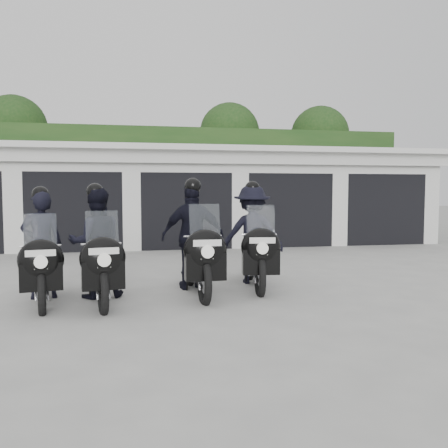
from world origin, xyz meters
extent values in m
plane|color=#A1A19C|center=(0.00, 0.00, 0.00)|extent=(80.00, 80.00, 0.00)
cube|color=silver|center=(0.00, 8.50, 1.40)|extent=(16.00, 6.00, 2.80)
cube|color=silver|center=(0.00, 8.30, 2.88)|extent=(16.40, 6.80, 0.16)
cube|color=silver|center=(0.00, 5.25, 2.65)|extent=(16.40, 0.12, 0.40)
cube|color=black|center=(0.00, 5.48, 0.12)|extent=(16.00, 0.06, 0.24)
cube|color=silver|center=(-4.65, 5.65, 1.40)|extent=(0.50, 0.50, 2.80)
cube|color=black|center=(-3.10, 6.70, 1.10)|extent=(2.60, 2.60, 2.20)
cube|color=silver|center=(-3.10, 5.65, 2.50)|extent=(2.60, 0.50, 0.60)
cube|color=silver|center=(-1.55, 5.65, 1.40)|extent=(0.50, 0.50, 2.80)
cube|color=black|center=(0.00, 6.70, 1.10)|extent=(2.60, 2.60, 2.20)
cube|color=silver|center=(0.00, 5.65, 2.50)|extent=(2.60, 0.50, 0.60)
cube|color=silver|center=(1.55, 5.65, 1.40)|extent=(0.50, 0.50, 2.80)
cube|color=black|center=(3.10, 6.70, 1.10)|extent=(2.60, 2.60, 2.20)
cube|color=silver|center=(3.10, 5.65, 2.50)|extent=(2.60, 0.50, 0.60)
cube|color=silver|center=(4.65, 5.65, 1.40)|extent=(0.50, 0.50, 2.80)
cube|color=black|center=(6.20, 6.70, 1.10)|extent=(2.60, 2.60, 2.20)
cube|color=silver|center=(6.20, 5.65, 2.50)|extent=(2.60, 0.50, 0.60)
cube|color=silver|center=(7.75, 5.65, 1.40)|extent=(0.50, 0.50, 2.80)
cube|color=#173613|center=(0.00, 12.50, 2.15)|extent=(20.00, 2.00, 4.30)
sphere|color=#173613|center=(-6.50, 14.00, 4.40)|extent=(2.80, 2.80, 2.80)
cylinder|color=black|center=(-6.50, 14.00, 1.65)|extent=(0.24, 0.24, 3.30)
sphere|color=#173613|center=(3.00, 14.00, 4.40)|extent=(2.80, 2.80, 2.80)
cylinder|color=black|center=(3.00, 14.00, 1.65)|extent=(0.24, 0.24, 3.30)
sphere|color=#173613|center=(7.50, 14.00, 4.40)|extent=(2.80, 2.80, 2.80)
cylinder|color=black|center=(7.50, 14.00, 1.65)|extent=(0.24, 0.24, 3.30)
torus|color=black|center=(-2.77, -1.23, 0.30)|extent=(0.22, 0.71, 0.70)
torus|color=black|center=(-3.00, 0.13, 0.30)|extent=(0.22, 0.71, 0.70)
cube|color=#9B9B9F|center=(-2.89, -0.53, 0.36)|extent=(0.33, 0.56, 0.31)
cube|color=black|center=(-2.88, -0.55, 0.21)|extent=(0.28, 1.24, 0.06)
ellipsoid|color=black|center=(-2.86, -0.69, 0.69)|extent=(0.40, 0.59, 0.28)
cube|color=black|center=(-2.93, -0.29, 0.71)|extent=(0.33, 0.56, 0.10)
ellipsoid|color=black|center=(-2.76, -1.31, 0.75)|extent=(0.65, 0.41, 0.57)
cube|color=black|center=(-2.76, -1.31, 0.53)|extent=(0.58, 0.30, 0.38)
cube|color=#B2BFC6|center=(-2.76, -1.28, 1.13)|extent=(0.43, 0.18, 0.49)
cylinder|color=silver|center=(-2.79, -1.12, 0.92)|extent=(0.53, 0.11, 0.03)
cube|color=silver|center=(-2.73, -1.47, 0.86)|extent=(0.38, 0.08, 0.09)
cube|color=silver|center=(-2.74, -1.44, 0.69)|extent=(0.17, 0.04, 0.10)
imported|color=black|center=(-2.93, -0.27, 0.84)|extent=(0.67, 0.50, 1.68)
sphere|color=black|center=(-2.93, -0.27, 1.63)|extent=(0.26, 0.26, 0.26)
torus|color=black|center=(-1.95, -1.35, 0.30)|extent=(0.22, 0.73, 0.72)
torus|color=black|center=(-2.17, 0.04, 0.30)|extent=(0.22, 0.73, 0.72)
cube|color=#9B9B9F|center=(-2.06, -0.64, 0.37)|extent=(0.33, 0.57, 0.31)
cube|color=black|center=(-2.06, -0.65, 0.22)|extent=(0.27, 1.27, 0.06)
ellipsoid|color=black|center=(-2.04, -0.80, 0.71)|extent=(0.40, 0.61, 0.28)
cube|color=black|center=(-2.10, -0.38, 0.73)|extent=(0.33, 0.57, 0.10)
ellipsoid|color=black|center=(-1.94, -1.43, 0.77)|extent=(0.66, 0.41, 0.59)
cube|color=black|center=(-1.94, -1.43, 0.54)|extent=(0.60, 0.30, 0.39)
cube|color=#B2BFC6|center=(-1.95, -1.40, 1.16)|extent=(0.44, 0.18, 0.50)
cylinder|color=silver|center=(-1.97, -1.24, 0.94)|extent=(0.55, 0.11, 0.03)
cube|color=silver|center=(-1.92, -1.60, 0.88)|extent=(0.39, 0.07, 0.09)
cube|color=silver|center=(-1.92, -1.57, 0.71)|extent=(0.18, 0.04, 0.10)
imported|color=black|center=(-2.11, -0.36, 0.86)|extent=(0.93, 0.77, 1.72)
sphere|color=black|center=(-2.11, -0.36, 1.67)|extent=(0.27, 0.27, 0.27)
torus|color=black|center=(-0.49, -1.07, 0.32)|extent=(0.14, 0.76, 0.76)
torus|color=black|center=(-0.54, 0.42, 0.32)|extent=(0.14, 0.76, 0.76)
cube|color=#9B9B9F|center=(-0.52, -0.30, 0.39)|extent=(0.29, 0.58, 0.33)
cube|color=black|center=(-0.52, -0.32, 0.23)|extent=(0.13, 1.35, 0.06)
ellipsoid|color=black|center=(-0.51, -0.48, 0.75)|extent=(0.35, 0.61, 0.30)
cube|color=black|center=(-0.53, -0.03, 0.77)|extent=(0.29, 0.58, 0.10)
ellipsoid|color=black|center=(-0.49, -1.15, 0.81)|extent=(0.66, 0.36, 0.62)
cube|color=black|center=(-0.49, -1.15, 0.57)|extent=(0.61, 0.25, 0.41)
cube|color=#B2BFC6|center=(-0.49, -1.12, 1.22)|extent=(0.46, 0.13, 0.53)
cylinder|color=silver|center=(-0.50, -0.94, 0.99)|extent=(0.58, 0.05, 0.03)
cube|color=silver|center=(-0.49, -1.33, 0.93)|extent=(0.41, 0.03, 0.09)
cube|color=silver|center=(-0.49, -1.30, 0.75)|extent=(0.19, 0.02, 0.10)
imported|color=black|center=(-0.53, -0.01, 0.91)|extent=(1.08, 0.64, 1.82)
sphere|color=black|center=(-0.53, -0.01, 1.76)|extent=(0.28, 0.28, 0.28)
torus|color=black|center=(0.47, -0.69, 0.31)|extent=(0.20, 0.75, 0.74)
torus|color=black|center=(0.66, 0.75, 0.31)|extent=(0.20, 0.75, 0.74)
cube|color=#9B9B9F|center=(0.57, 0.05, 0.39)|extent=(0.33, 0.59, 0.32)
cube|color=black|center=(0.56, 0.03, 0.22)|extent=(0.25, 1.32, 0.06)
ellipsoid|color=black|center=(0.54, -0.12, 0.73)|extent=(0.40, 0.62, 0.29)
cube|color=black|center=(0.60, 0.31, 0.75)|extent=(0.33, 0.59, 0.10)
ellipsoid|color=black|center=(0.46, -0.77, 0.79)|extent=(0.68, 0.41, 0.61)
cube|color=black|center=(0.46, -0.77, 0.56)|extent=(0.61, 0.30, 0.41)
cube|color=#B2BFC6|center=(0.46, -0.74, 1.20)|extent=(0.46, 0.17, 0.52)
cylinder|color=silver|center=(0.49, -0.57, 0.97)|extent=(0.57, 0.10, 0.03)
cube|color=silver|center=(0.44, -0.95, 0.91)|extent=(0.40, 0.07, 0.09)
cube|color=silver|center=(0.44, -0.92, 0.73)|extent=(0.18, 0.04, 0.10)
imported|color=black|center=(0.60, 0.33, 0.89)|extent=(1.22, 0.73, 1.78)
sphere|color=black|center=(0.60, 0.33, 1.72)|extent=(0.27, 0.27, 0.27)
camera|label=1|loc=(-1.54, -8.00, 1.68)|focal=38.00mm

